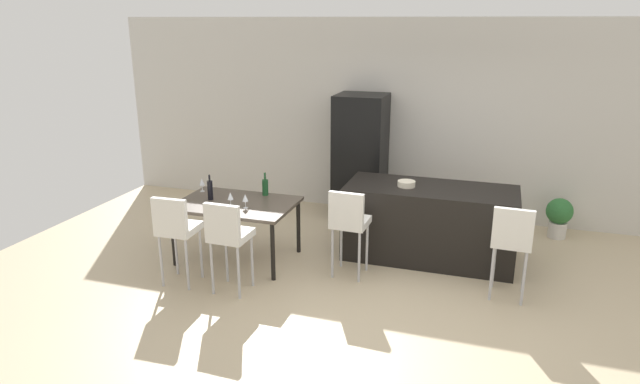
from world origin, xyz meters
The scene contains 16 objects.
ground_plane centered at (0.00, 0.00, 0.00)m, with size 10.00×10.00×0.00m, color #C6B28E.
back_wall centered at (0.00, 2.61, 1.45)m, with size 10.00×0.12×2.90m, color beige.
kitchen_island centered at (0.29, 0.93, 0.46)m, with size 2.05×0.88×0.92m, color black.
bar_chair_left centered at (-0.52, 0.11, 0.70)m, with size 0.42×0.42×1.05m.
bar_chair_middle centered at (1.23, 0.11, 0.70)m, with size 0.42×0.42×1.05m.
dining_table centered at (-1.96, 0.17, 0.68)m, with size 1.41×0.96×0.74m.
dining_chair_near centered at (-2.27, -0.68, 0.70)m, with size 0.41×0.41×1.05m.
dining_chair_far centered at (-1.64, -0.68, 0.70)m, with size 0.41×0.41×1.05m.
wine_bottle_far centered at (-2.30, 0.17, 0.87)m, with size 0.07×0.07×0.32m.
wine_bottle_inner centered at (-1.73, 0.54, 0.85)m, with size 0.08×0.08×0.29m.
wine_glass_left centered at (-1.95, 0.02, 0.86)m, with size 0.07×0.07×0.17m.
wine_glass_middle centered at (-1.75, 0.01, 0.86)m, with size 0.07×0.07×0.17m.
wine_glass_right centered at (-2.57, 0.44, 0.86)m, with size 0.07×0.07×0.17m.
refrigerator centered at (-0.91, 2.17, 0.92)m, with size 0.72×0.68×1.84m, color black.
fruit_bowl centered at (-0.01, 0.87, 0.96)m, with size 0.21×0.21×0.07m, color beige.
potted_plant centered at (1.89, 2.16, 0.32)m, with size 0.35×0.35×0.56m.
Camera 1 is at (0.98, -5.58, 2.87)m, focal length 31.04 mm.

